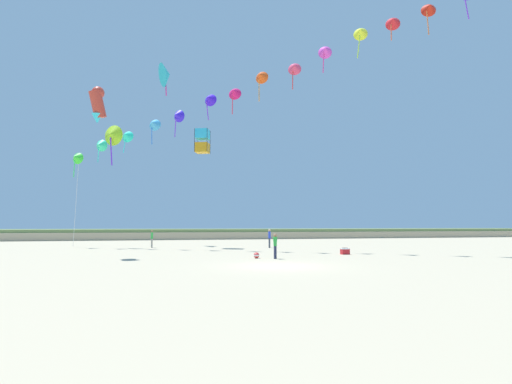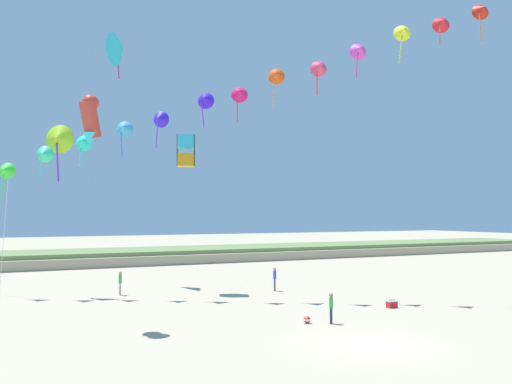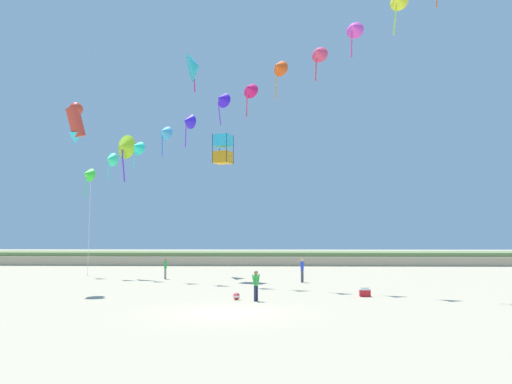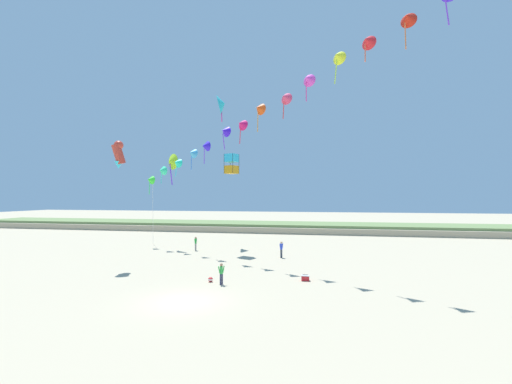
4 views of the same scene
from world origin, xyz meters
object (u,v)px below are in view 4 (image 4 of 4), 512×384
large_kite_low_lead (232,164)px  large_kite_mid_trail (222,104)px  person_mid_center (196,243)px  beach_ball (211,279)px  person_near_right (281,248)px  beach_cooler (305,278)px  large_kite_outer_drift (171,162)px  large_kite_high_solo (119,153)px  person_near_left (221,272)px

large_kite_low_lead → large_kite_mid_trail: (-3.35, 7.15, 8.82)m
person_mid_center → large_kite_mid_trail: size_ratio=0.42×
beach_ball → large_kite_low_lead: bearing=98.7°
person_near_right → beach_ball: (-3.89, -10.80, -0.79)m
person_near_right → beach_cooler: person_near_right is taller
large_kite_low_lead → large_kite_outer_drift: size_ratio=0.57×
large_kite_outer_drift → beach_ball: 21.18m
beach_ball → large_kite_mid_trail: bearing=104.8°
large_kite_high_solo → beach_cooler: (16.81, -2.08, -9.95)m
beach_cooler → person_near_right: bearing=107.8°
person_mid_center → large_kite_high_solo: size_ratio=0.63×
large_kite_low_lead → large_kite_mid_trail: bearing=115.1°
person_mid_center → large_kite_mid_trail: (1.08, 6.68, 17.82)m
person_near_left → beach_ball: 1.38m
large_kite_low_lead → beach_ball: (2.00, -13.07, -9.74)m
beach_ball → large_kite_outer_drift: bearing=124.1°
person_mid_center → beach_ball: person_mid_center is taller
person_near_left → large_kite_low_lead: large_kite_low_lead is taller
person_near_left → beach_ball: bearing=148.4°
large_kite_outer_drift → large_kite_low_lead: bearing=-15.0°
person_mid_center → beach_ball: (6.42, -13.54, -0.74)m
large_kite_low_lead → large_kite_high_solo: bearing=-130.8°
large_kite_high_solo → large_kite_outer_drift: large_kite_outer_drift is taller
person_mid_center → beach_cooler: (13.22, -11.82, -0.71)m
large_kite_outer_drift → person_near_left: bearing=-54.5°
large_kite_low_lead → beach_cooler: size_ratio=3.83×
beach_cooler → large_kite_low_lead: bearing=127.8°
person_near_left → large_kite_mid_trail: (-6.36, 20.84, 17.86)m
large_kite_high_solo → large_kite_outer_drift: bearing=91.6°
person_mid_center → beach_ball: bearing=-64.6°
large_kite_outer_drift → beach_ball: (10.34, -15.29, -10.38)m
person_mid_center → large_kite_outer_drift: 10.55m
large_kite_mid_trail → person_near_right: bearing=-45.6°
person_mid_center → large_kite_low_lead: size_ratio=0.72×
person_near_left → beach_ball: (-1.02, 0.63, -0.70)m
person_near_right → person_mid_center: size_ratio=1.06×
large_kite_mid_trail → large_kite_high_solo: (-4.66, -16.42, -8.58)m
person_near_right → large_kite_high_solo: bearing=-153.3°
person_near_right → large_kite_mid_trail: large_kite_mid_trail is taller
person_near_left → large_kite_outer_drift: bearing=125.5°
person_mid_center → person_near_right: bearing=-14.9°
beach_cooler → beach_ball: bearing=-165.8°
person_near_right → large_kite_low_lead: large_kite_low_lead is taller
large_kite_high_solo → person_near_left: bearing=-21.9°
beach_cooler → large_kite_mid_trail: bearing=123.3°
large_kite_high_solo → beach_ball: (10.01, -3.80, -9.98)m
large_kite_low_lead → large_kite_mid_trail: 11.84m
large_kite_low_lead → beach_cooler: (8.80, -11.35, -9.71)m
person_near_right → large_kite_low_lead: (-5.89, 2.27, 8.95)m
person_near_left → beach_cooler: bearing=22.1°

